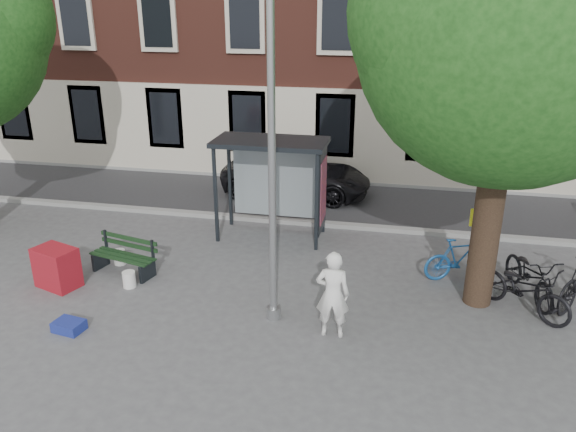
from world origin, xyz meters
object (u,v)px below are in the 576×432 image
(painter, at_px, (333,294))
(bike_b, at_px, (460,259))
(bus_shelter, at_px, (287,167))
(red_stand, at_px, (57,267))
(lamppost, at_px, (272,184))
(car_dark, at_px, (297,175))
(bike_c, at_px, (530,275))
(bike_a, at_px, (523,289))
(bench, at_px, (124,257))
(notice_sign, at_px, (475,231))

(painter, height_order, bike_b, painter)
(bus_shelter, height_order, red_stand, bus_shelter)
(lamppost, bearing_deg, painter, -16.01)
(painter, xyz_separation_m, car_dark, (-2.20, 7.82, -0.20))
(bus_shelter, bearing_deg, bike_c, -21.05)
(bike_a, height_order, bike_b, bike_a)
(painter, distance_m, bench, 5.27)
(painter, relative_size, notice_sign, 0.97)
(lamppost, distance_m, car_dark, 7.84)
(bench, bearing_deg, lamppost, -4.30)
(car_dark, height_order, red_stand, car_dark)
(painter, height_order, car_dark, painter)
(bike_a, height_order, bike_c, bike_a)
(bike_a, bearing_deg, painter, 153.24)
(bike_a, xyz_separation_m, bike_c, (0.25, 0.68, -0.01))
(bike_a, relative_size, bike_b, 1.23)
(bike_c, xyz_separation_m, red_stand, (-9.98, -1.60, -0.07))
(bus_shelter, relative_size, bench, 1.70)
(lamppost, height_order, bike_c, lamppost)
(painter, bearing_deg, car_dark, -76.79)
(bench, distance_m, bike_c, 8.89)
(bike_a, bearing_deg, bike_b, 81.41)
(notice_sign, bearing_deg, red_stand, -178.57)
(painter, height_order, bike_a, painter)
(bus_shelter, height_order, bike_c, bus_shelter)
(painter, bearing_deg, bench, -20.04)
(bike_b, bearing_deg, notice_sign, -143.68)
(car_dark, bearing_deg, painter, -162.59)
(bike_b, bearing_deg, painter, 116.82)
(painter, distance_m, bike_a, 3.96)
(notice_sign, bearing_deg, lamppost, -160.48)
(red_stand, bearing_deg, car_dark, 61.21)
(car_dark, relative_size, red_stand, 5.20)
(lamppost, height_order, car_dark, lamppost)
(bike_b, xyz_separation_m, red_stand, (-8.61, -2.17, -0.05))
(bike_c, bearing_deg, bike_b, 140.01)
(bike_a, bearing_deg, car_dark, 82.49)
(bike_c, height_order, car_dark, car_dark)
(bike_a, xyz_separation_m, notice_sign, (-0.89, 1.11, 0.71))
(bike_a, distance_m, bike_c, 0.73)
(red_stand, bearing_deg, bench, 39.03)
(bike_c, height_order, notice_sign, notice_sign)
(bus_shelter, distance_m, bike_b, 4.80)
(painter, xyz_separation_m, bike_a, (3.61, 1.59, -0.32))
(bike_b, height_order, car_dark, car_dark)
(bus_shelter, bearing_deg, painter, -67.88)
(bike_b, distance_m, bike_c, 1.49)
(car_dark, relative_size, notice_sign, 2.67)
(lamppost, height_order, red_stand, lamppost)
(bike_b, relative_size, red_stand, 1.84)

